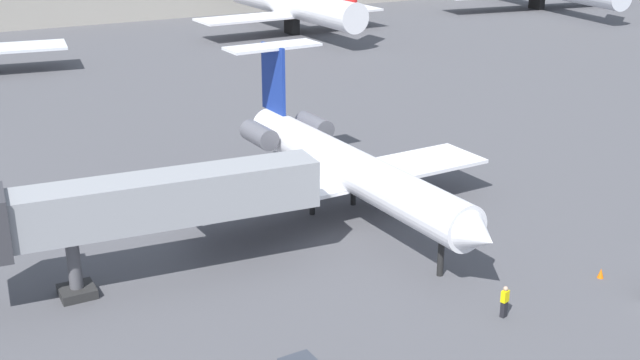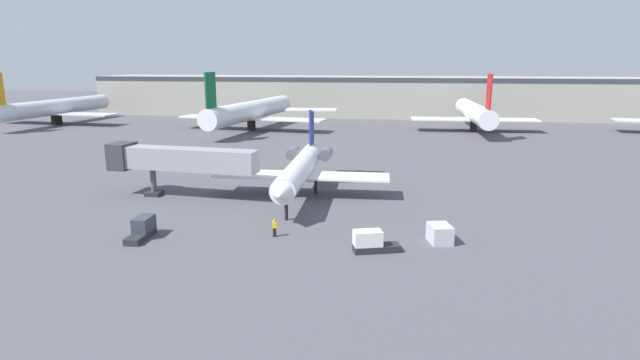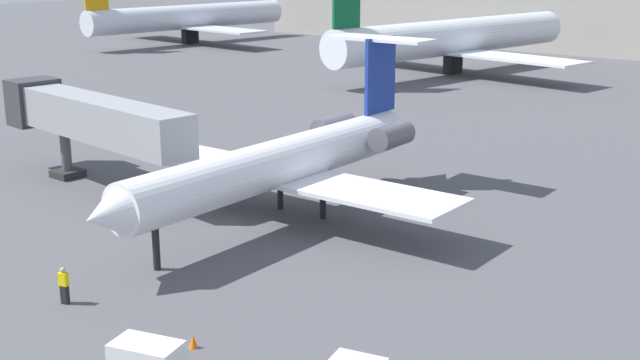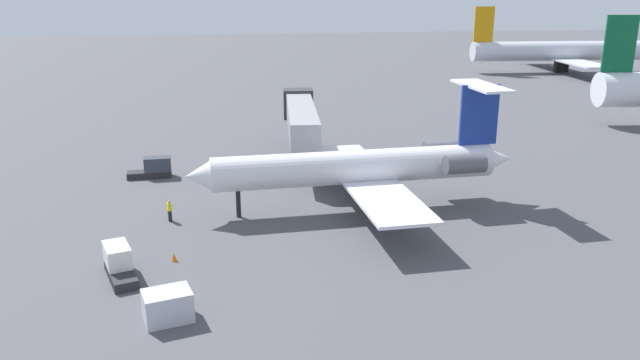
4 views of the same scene
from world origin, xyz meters
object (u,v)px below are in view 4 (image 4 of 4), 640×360
(ground_crew_marshaller, at_px, (170,210))
(traffic_cone_near, at_px, (174,257))
(regional_jet, at_px, (366,166))
(cargo_container_uld, at_px, (168,306))
(baggage_tug_lead, at_px, (119,263))
(baggage_tug_trailing, at_px, (154,168))
(jet_bridge, at_px, (301,117))
(parked_airliner_west_end, at_px, (562,51))

(ground_crew_marshaller, bearing_deg, traffic_cone_near, 5.40)
(regional_jet, xyz_separation_m, cargo_container_uld, (15.51, -14.45, -2.73))
(baggage_tug_lead, distance_m, traffic_cone_near, 3.64)
(regional_jet, distance_m, baggage_tug_trailing, 21.12)
(jet_bridge, relative_size, baggage_tug_trailing, 4.62)
(baggage_tug_lead, height_order, traffic_cone_near, baggage_tug_lead)
(ground_crew_marshaller, xyz_separation_m, traffic_cone_near, (7.50, 0.71, -0.58))
(baggage_tug_lead, relative_size, traffic_cone_near, 7.70)
(jet_bridge, xyz_separation_m, ground_crew_marshaller, (15.22, -12.15, -3.76))
(baggage_tug_lead, bearing_deg, jet_bridge, 149.04)
(regional_jet, xyz_separation_m, parked_airliner_west_end, (-75.58, 60.06, 0.73))
(ground_crew_marshaller, xyz_separation_m, parked_airliner_west_end, (-76.00, 75.33, 3.42))
(regional_jet, distance_m, cargo_container_uld, 21.38)
(baggage_tug_trailing, bearing_deg, regional_jet, 56.29)
(regional_jet, xyz_separation_m, baggage_tug_trailing, (-11.62, -17.42, -2.71))
(ground_crew_marshaller, relative_size, baggage_tug_trailing, 0.42)
(baggage_tug_lead, bearing_deg, cargo_container_uld, 29.03)
(regional_jet, distance_m, baggage_tug_lead, 20.35)
(traffic_cone_near, bearing_deg, jet_bridge, 153.28)
(baggage_tug_trailing, distance_m, parked_airliner_west_end, 100.53)
(baggage_tug_lead, height_order, cargo_container_uld, baggage_tug_lead)
(regional_jet, distance_m, traffic_cone_near, 16.90)
(cargo_container_uld, relative_size, traffic_cone_near, 5.22)
(jet_bridge, height_order, traffic_cone_near, jet_bridge)
(baggage_tug_trailing, bearing_deg, baggage_tug_lead, -0.88)
(baggage_tug_lead, bearing_deg, parked_airliner_west_end, 137.58)
(regional_jet, relative_size, jet_bridge, 1.42)
(cargo_container_uld, distance_m, traffic_cone_near, 7.61)
(parked_airliner_west_end, bearing_deg, baggage_tug_lead, -42.42)
(baggage_tug_trailing, bearing_deg, ground_crew_marshaller, 10.14)
(regional_jet, height_order, baggage_tug_lead, regional_jet)
(ground_crew_marshaller, height_order, baggage_tug_trailing, baggage_tug_trailing)
(ground_crew_marshaller, xyz_separation_m, cargo_container_uld, (15.10, 0.82, -0.03))
(baggage_tug_trailing, bearing_deg, traffic_cone_near, 8.33)
(baggage_tug_lead, relative_size, cargo_container_uld, 1.47)
(parked_airliner_west_end, bearing_deg, cargo_container_uld, -39.28)
(baggage_tug_trailing, relative_size, parked_airliner_west_end, 0.10)
(baggage_tug_lead, xyz_separation_m, cargo_container_uld, (5.94, 3.29, -0.01))
(cargo_container_uld, bearing_deg, baggage_tug_trailing, -173.76)
(parked_airliner_west_end, bearing_deg, traffic_cone_near, -41.79)
(regional_jet, xyz_separation_m, jet_bridge, (-14.80, -3.12, 1.07))
(jet_bridge, distance_m, traffic_cone_near, 25.81)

